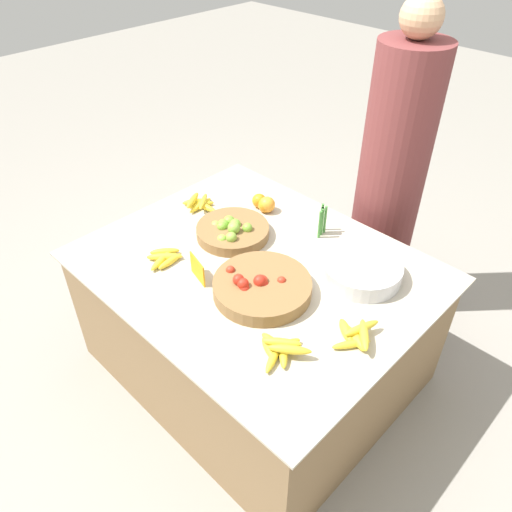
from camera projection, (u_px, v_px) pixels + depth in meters
ground_plane at (256, 364)px, 2.55m from camera, size 12.00×12.00×0.00m
market_table at (256, 319)px, 2.35m from camera, size 1.43×1.16×0.65m
lime_bowl at (232, 231)px, 2.29m from camera, size 0.34×0.34×0.10m
tomato_basket at (261, 287)px, 1.99m from camera, size 0.40×0.40×0.10m
orange_pile at (265, 204)px, 2.46m from camera, size 0.13×0.08×0.08m
metal_bowl at (362, 270)px, 2.06m from camera, size 0.33×0.33×0.07m
price_sign at (198, 269)px, 2.04m from camera, size 0.12×0.04×0.10m
veg_bundle at (322, 221)px, 2.28m from camera, size 0.04×0.07×0.14m
banana_bunch_middle_left at (165, 257)px, 2.16m from camera, size 0.15×0.18×0.03m
banana_bunch_front_left at (280, 349)px, 1.74m from camera, size 0.21×0.20×0.06m
banana_bunch_front_right at (356, 335)px, 1.79m from camera, size 0.19×0.21×0.06m
banana_bunch_front_center at (199, 203)px, 2.49m from camera, size 0.19×0.17×0.06m
vendor_person at (390, 185)px, 2.49m from camera, size 0.33×0.33×1.62m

